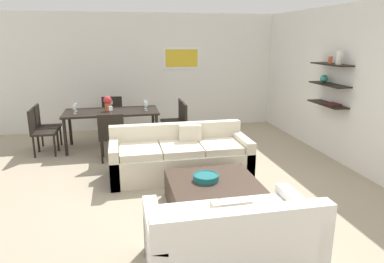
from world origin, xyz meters
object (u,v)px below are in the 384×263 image
object	(u,v)px
decorative_bowl	(206,177)
dining_table	(111,115)
dining_chair_left_far	(44,124)
dining_chair_right_near	(179,122)
sofa_beige	(180,157)
wine_glass_right_near	(146,104)
coffee_table	(213,194)
centerpiece_vase	(108,103)
loveseat_white	(231,240)
dining_chair_foot	(111,134)
wine_glass_right_far	(145,103)
wine_glass_foot	(111,109)
dining_chair_head	(112,114)
wine_glass_head	(111,103)
wine_glass_left_far	(76,106)
dining_chair_right_far	(176,118)
dining_chair_left_near	(40,129)
wine_glass_left_near	(74,108)

from	to	relation	value
decorative_bowl	dining_table	bearing A→B (deg)	112.51
dining_chair_left_far	dining_chair_right_near	distance (m)	2.66
sofa_beige	wine_glass_right_near	world-z (taller)	wine_glass_right_near
coffee_table	decorative_bowl	xyz separation A→B (m)	(-0.09, 0.04, 0.23)
dining_chair_left_far	centerpiece_vase	world-z (taller)	centerpiece_vase
loveseat_white	dining_table	bearing A→B (deg)	105.40
coffee_table	dining_chair_foot	distance (m)	2.49
dining_chair_right_near	wine_glass_right_far	xyz separation A→B (m)	(-0.64, 0.30, 0.36)
dining_table	wine_glass_foot	distance (m)	0.41
decorative_bowl	dining_chair_right_near	size ratio (longest dim) A/B	0.38
loveseat_white	dining_chair_right_near	size ratio (longest dim) A/B	1.81
dining_chair_left_far	centerpiece_vase	size ratio (longest dim) A/B	3.02
decorative_bowl	coffee_table	bearing A→B (deg)	-21.33
dining_chair_head	centerpiece_vase	size ratio (longest dim) A/B	3.02
wine_glass_right_far	wine_glass_head	world-z (taller)	wine_glass_right_far
wine_glass_right_far	wine_glass_left_far	xyz separation A→B (m)	(-1.35, 0.00, -0.01)
loveseat_white	wine_glass_head	distance (m)	4.68
wine_glass_right_far	wine_glass_foot	bearing A→B (deg)	-145.25
dining_chair_right_near	dining_chair_right_far	bearing A→B (deg)	90.00
loveseat_white	decorative_bowl	distance (m)	1.25
decorative_bowl	centerpiece_vase	size ratio (longest dim) A/B	1.14
wine_glass_head	loveseat_white	bearing A→B (deg)	-75.79
decorative_bowl	dining_chair_right_near	xyz separation A→B (m)	(0.11, 2.71, 0.08)
dining_chair_left_near	wine_glass_left_near	distance (m)	0.74
coffee_table	wine_glass_right_far	xyz separation A→B (m)	(-0.62, 3.04, 0.68)
loveseat_white	dining_chair_right_near	bearing A→B (deg)	87.45
dining_table	dining_chair_foot	size ratio (longest dim) A/B	2.07
dining_chair_head	wine_glass_left_far	bearing A→B (deg)	-132.98
dining_chair_right_near	centerpiece_vase	world-z (taller)	centerpiece_vase
coffee_table	loveseat_white	bearing A→B (deg)	-97.22
wine_glass_left_far	decorative_bowl	bearing A→B (deg)	-58.00
coffee_table	decorative_bowl	size ratio (longest dim) A/B	3.41
dining_chair_foot	wine_glass_right_near	distance (m)	1.06
dining_chair_left_far	dining_chair_right_far	distance (m)	2.63
centerpiece_vase	wine_glass_right_far	bearing A→B (deg)	7.02
wine_glass_right_far	coffee_table	bearing A→B (deg)	-78.54
wine_glass_right_near	decorative_bowl	bearing A→B (deg)	-79.36
wine_glass_right_near	centerpiece_vase	distance (m)	0.75
wine_glass_left_near	dining_chair_foot	bearing A→B (deg)	-47.02
loveseat_white	wine_glass_right_far	distance (m)	4.31
loveseat_white	dining_chair_right_far	distance (m)	4.34
wine_glass_foot	dining_table	bearing A→B (deg)	90.00
dining_chair_left_near	dining_chair_right_far	bearing A→B (deg)	8.25
coffee_table	dining_chair_left_far	xyz separation A→B (m)	(-2.61, 3.13, 0.31)
dining_chair_right_near	wine_glass_right_far	distance (m)	0.79
dining_chair_left_far	wine_glass_right_near	world-z (taller)	wine_glass_right_near
sofa_beige	wine_glass_head	bearing A→B (deg)	117.30
coffee_table	dining_chair_right_far	world-z (taller)	dining_chair_right_far
decorative_bowl	wine_glass_foot	distance (m)	2.84
sofa_beige	wine_glass_foot	distance (m)	1.82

